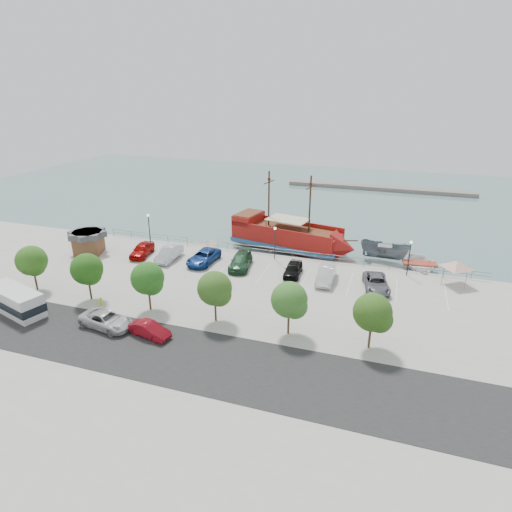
% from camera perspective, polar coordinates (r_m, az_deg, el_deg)
% --- Properties ---
extents(ground, '(160.00, 160.00, 0.00)m').
position_cam_1_polar(ground, '(49.22, 0.37, -4.20)').
color(ground, slate).
extents(land_slab, '(100.00, 58.00, 1.20)m').
position_cam_1_polar(land_slab, '(32.87, -11.67, -18.95)').
color(land_slab, '#A3A095').
rests_on(land_slab, ground).
extents(street, '(100.00, 8.00, 0.04)m').
position_cam_1_polar(street, '(35.92, -7.75, -13.42)').
color(street, black).
rests_on(street, land_slab).
extents(sidewalk, '(100.00, 4.00, 0.05)m').
position_cam_1_polar(sidewalk, '(40.48, -4.05, -8.82)').
color(sidewalk, gray).
rests_on(sidewalk, land_slab).
extents(seawall_railing, '(50.00, 0.06, 1.00)m').
position_cam_1_polar(seawall_railing, '(55.46, 2.87, 0.59)').
color(seawall_railing, '#5E5E5F').
rests_on(seawall_railing, land_slab).
extents(far_shore, '(40.00, 3.00, 0.80)m').
position_cam_1_polar(far_shore, '(99.42, 16.02, 8.71)').
color(far_shore, slate).
rests_on(far_shore, ground).
extents(pirate_ship, '(18.19, 8.31, 11.28)m').
position_cam_1_polar(pirate_ship, '(59.41, 5.18, 2.37)').
color(pirate_ship, maroon).
rests_on(pirate_ship, ground).
extents(patrol_boat, '(6.81, 3.67, 2.50)m').
position_cam_1_polar(patrol_boat, '(58.26, 16.73, 0.43)').
color(patrol_boat, slate).
rests_on(patrol_boat, ground).
extents(speedboat, '(5.65, 7.23, 1.37)m').
position_cam_1_polar(speedboat, '(56.74, 20.93, -1.32)').
color(speedboat, white).
rests_on(speedboat, ground).
extents(dock_west, '(7.43, 4.65, 0.41)m').
position_cam_1_polar(dock_west, '(61.62, -8.55, 1.27)').
color(dock_west, gray).
rests_on(dock_west, ground).
extents(dock_mid, '(6.92, 4.24, 0.38)m').
position_cam_1_polar(dock_mid, '(55.98, 10.03, -1.01)').
color(dock_mid, slate).
rests_on(dock_mid, ground).
extents(dock_east, '(6.56, 2.92, 0.36)m').
position_cam_1_polar(dock_east, '(55.59, 18.10, -1.98)').
color(dock_east, gray).
rests_on(dock_east, ground).
extents(shed, '(4.66, 4.66, 2.99)m').
position_cam_1_polar(shed, '(60.02, -21.45, 1.81)').
color(shed, brown).
rests_on(shed, land_slab).
extents(canopy_tent, '(4.38, 4.38, 3.16)m').
position_cam_1_polar(canopy_tent, '(51.64, 25.28, -0.59)').
color(canopy_tent, slate).
rests_on(canopy_tent, land_slab).
extents(street_van, '(5.54, 3.14, 1.46)m').
position_cam_1_polar(street_van, '(41.65, -19.33, -8.05)').
color(street_van, '#B8B8B8').
rests_on(street_van, street).
extents(street_sedan, '(4.17, 2.17, 1.31)m').
position_cam_1_polar(street_sedan, '(39.19, -13.99, -9.52)').
color(street_sedan, maroon).
rests_on(street_sedan, street).
extents(shuttle_bus, '(7.30, 4.25, 2.43)m').
position_cam_1_polar(shuttle_bus, '(47.73, -29.45, -5.24)').
color(shuttle_bus, silver).
rests_on(shuttle_bus, street).
extents(fire_hydrant, '(0.29, 0.29, 0.83)m').
position_cam_1_polar(fire_hydrant, '(45.87, -19.99, -5.67)').
color(fire_hydrant, gold).
rests_on(fire_hydrant, sidewalk).
extents(lamp_post_left, '(0.36, 0.36, 4.28)m').
position_cam_1_polar(lamp_post_left, '(60.59, -14.10, 4.22)').
color(lamp_post_left, black).
rests_on(lamp_post_left, land_slab).
extents(lamp_post_mid, '(0.36, 0.36, 4.28)m').
position_cam_1_polar(lamp_post_mid, '(53.45, 2.54, 2.52)').
color(lamp_post_mid, black).
rests_on(lamp_post_mid, land_slab).
extents(lamp_post_right, '(0.36, 0.36, 4.28)m').
position_cam_1_polar(lamp_post_right, '(51.74, 19.83, 0.52)').
color(lamp_post_right, black).
rests_on(lamp_post_right, land_slab).
extents(tree_a, '(3.30, 3.20, 5.00)m').
position_cam_1_polar(tree_a, '(50.81, -27.67, -0.70)').
color(tree_a, '#473321').
rests_on(tree_a, sidewalk).
extents(tree_b, '(3.30, 3.20, 5.00)m').
position_cam_1_polar(tree_b, '(46.20, -21.53, -1.79)').
color(tree_b, '#473321').
rests_on(tree_b, sidewalk).
extents(tree_c, '(3.30, 3.20, 5.00)m').
position_cam_1_polar(tree_c, '(42.25, -14.14, -3.07)').
color(tree_c, '#473321').
rests_on(tree_c, sidewalk).
extents(tree_d, '(3.30, 3.20, 5.00)m').
position_cam_1_polar(tree_d, '(39.16, -5.38, -4.52)').
color(tree_d, '#473321').
rests_on(tree_d, sidewalk).
extents(tree_e, '(3.30, 3.20, 5.00)m').
position_cam_1_polar(tree_e, '(37.15, 4.63, -6.04)').
color(tree_e, '#473321').
rests_on(tree_e, sidewalk).
extents(tree_f, '(3.30, 3.20, 5.00)m').
position_cam_1_polar(tree_f, '(36.39, 15.48, -7.47)').
color(tree_f, '#473321').
rests_on(tree_f, sidewalk).
extents(parked_car_a, '(2.74, 5.12, 1.66)m').
position_cam_1_polar(parked_car_a, '(57.17, -14.95, 0.83)').
color(parked_car_a, '#9C0704').
rests_on(parked_car_a, land_slab).
extents(parked_car_b, '(1.93, 5.08, 1.65)m').
position_cam_1_polar(parked_car_b, '(55.03, -11.52, 0.31)').
color(parked_car_b, '#B6B8BB').
rests_on(parked_car_b, land_slab).
extents(parked_car_c, '(2.85, 5.76, 1.57)m').
position_cam_1_polar(parked_car_c, '(53.39, -7.00, -0.13)').
color(parked_car_c, navy).
rests_on(parked_car_c, land_slab).
extents(parked_car_d, '(3.15, 5.91, 1.63)m').
position_cam_1_polar(parked_car_d, '(51.72, -2.05, -0.67)').
color(parked_car_d, '#1D4328').
rests_on(parked_car_d, land_slab).
extents(parked_car_e, '(2.08, 4.59, 1.53)m').
position_cam_1_polar(parked_car_e, '(49.80, 4.97, -1.74)').
color(parked_car_e, black).
rests_on(parked_car_e, land_slab).
extents(parked_car_f, '(1.90, 5.12, 1.67)m').
position_cam_1_polar(parked_car_f, '(48.63, 9.30, -2.46)').
color(parked_car_f, silver).
rests_on(parked_car_f, land_slab).
extents(parked_car_g, '(3.48, 5.74, 1.49)m').
position_cam_1_polar(parked_car_g, '(47.98, 15.73, -3.50)').
color(parked_car_g, slate).
rests_on(parked_car_g, land_slab).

